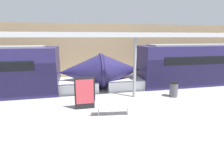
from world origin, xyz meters
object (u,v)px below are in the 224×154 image
trash_bin (174,89)px  support_column_near (135,68)px  poster_board (85,93)px  train_left (217,64)px  bench_near (113,105)px

trash_bin → support_column_near: size_ratio=0.26×
trash_bin → poster_board: poster_board is taller
train_left → bench_near: bearing=-154.9°
poster_board → support_column_near: size_ratio=0.47×
train_left → bench_near: 11.23m
bench_near → trash_bin: bearing=30.5°
trash_bin → poster_board: size_ratio=0.55×
train_left → trash_bin: 6.49m
train_left → poster_board: bearing=-162.3°
train_left → trash_bin: size_ratio=20.86×
train_left → poster_board: 12.01m
bench_near → trash_bin: size_ratio=1.94×
support_column_near → bench_near: bearing=-128.2°
bench_near → poster_board: poster_board is taller
support_column_near → trash_bin: bearing=-11.4°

